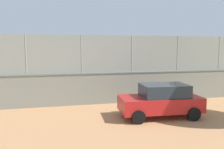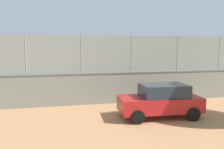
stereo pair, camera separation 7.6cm
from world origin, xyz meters
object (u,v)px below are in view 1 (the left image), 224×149
(sports_ball, at_px, (129,86))
(parked_car_red, at_px, (161,100))
(player_foreground_swinging, at_px, (129,75))
(player_crossing_court, at_px, (76,82))

(sports_ball, xyz_separation_m, parked_car_red, (0.84, 8.70, 0.75))
(sports_ball, bearing_deg, parked_car_red, 84.48)
(sports_ball, bearing_deg, player_foreground_swinging, -107.49)
(parked_car_red, bearing_deg, sports_ball, -95.52)
(player_crossing_court, bearing_deg, sports_ball, -145.74)
(player_crossing_court, height_order, sports_ball, player_crossing_court)
(player_foreground_swinging, relative_size, player_crossing_court, 0.86)
(player_foreground_swinging, distance_m, parked_car_red, 9.63)
(player_foreground_swinging, distance_m, player_crossing_court, 6.38)
(player_foreground_swinging, bearing_deg, player_crossing_court, 39.29)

